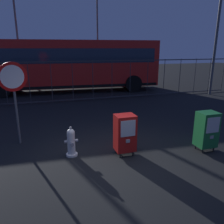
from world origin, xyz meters
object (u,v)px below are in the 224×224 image
newspaper_box_primary (125,133)px  bus_near (69,63)px  fire_hydrant (71,142)px  street_light_far_right (97,23)px  street_light_near_left (220,10)px  newspaper_box_secondary (207,129)px  street_light_far_left (17,30)px  stop_sign (14,86)px

newspaper_box_primary → bus_near: bearing=90.9°
fire_hydrant → street_light_far_right: bearing=73.5°
newspaper_box_primary → street_light_near_left: size_ratio=0.13×
newspaper_box_secondary → bus_near: bus_near is taller
street_light_near_left → newspaper_box_secondary: bearing=-131.0°
newspaper_box_secondary → street_light_far_left: bearing=110.4°
stop_sign → street_light_far_right: 15.01m
newspaper_box_primary → street_light_far_right: (3.09, 15.07, 4.03)m
bus_near → street_light_far_left: 6.13m
bus_near → street_light_near_left: 8.70m
bus_near → street_light_far_left: size_ratio=1.64×
bus_near → street_light_far_right: bearing=65.6°
newspaper_box_primary → newspaper_box_secondary: size_ratio=1.00×
newspaper_box_primary → stop_sign: 3.12m
newspaper_box_secondary → bus_near: 9.88m
newspaper_box_primary → newspaper_box_secondary: (2.07, -0.40, 0.00)m
street_light_near_left → street_light_far_left: size_ratio=1.19×
newspaper_box_primary → street_light_far_left: bearing=103.2°
street_light_near_left → bus_near: bearing=154.6°
stop_sign → bus_near: 8.05m
newspaper_box_primary → newspaper_box_secondary: same height
fire_hydrant → newspaper_box_primary: bearing=-14.2°
street_light_near_left → street_light_far_right: bearing=114.1°
fire_hydrant → newspaper_box_secondary: newspaper_box_secondary is taller
fire_hydrant → bus_near: 9.02m
newspaper_box_secondary → bus_near: (-2.21, 9.56, 1.14)m
newspaper_box_primary → bus_near: (-0.14, 9.17, 1.14)m
bus_near → newspaper_box_secondary: bearing=-72.6°
bus_near → street_light_far_right: 7.33m
newspaper_box_secondary → street_light_far_right: size_ratio=0.13×
newspaper_box_secondary → stop_sign: (-4.61, 1.88, 1.03)m
stop_sign → street_light_near_left: bearing=22.8°
fire_hydrant → bus_near: (1.13, 8.85, 1.36)m
street_light_far_left → newspaper_box_secondary: bearing=-69.6°
fire_hydrant → newspaper_box_secondary: 3.42m
street_light_far_left → street_light_near_left: bearing=-38.4°
bus_near → street_light_near_left: bearing=-21.1°
fire_hydrant → stop_sign: 2.13m
street_light_near_left → street_light_far_right: street_light_far_right is taller
fire_hydrant → street_light_far_left: 14.25m
stop_sign → newspaper_box_secondary: bearing=-22.2°
newspaper_box_primary → stop_sign: size_ratio=0.46×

